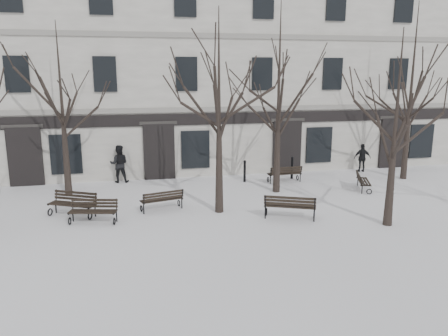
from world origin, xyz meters
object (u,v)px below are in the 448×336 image
object	(u,v)px
tree_1	(219,88)
bench_4	(285,173)
bench_2	(290,206)
bench_3	(73,203)
tree_2	(397,106)
bench_0	(93,210)
bench_5	(362,181)
bench_1	(162,199)

from	to	relation	value
tree_1	bench_4	bearing A→B (deg)	43.45
bench_2	bench_3	bearing A→B (deg)	8.60
bench_2	bench_3	xyz separation A→B (m)	(-8.13, 2.18, -0.02)
bench_2	bench_4	xyz separation A→B (m)	(1.76, 5.43, -0.06)
tree_2	bench_3	bearing A→B (deg)	162.79
tree_2	bench_4	distance (m)	7.98
bench_0	tree_1	bearing A→B (deg)	16.21
bench_2	bench_4	distance (m)	5.71
bench_4	tree_1	bearing A→B (deg)	41.18
bench_0	bench_5	size ratio (longest dim) A/B	1.08
tree_1	bench_3	xyz separation A→B (m)	(-5.68, 0.74, -4.41)
bench_3	bench_4	size ratio (longest dim) A/B	1.12
tree_2	bench_1	distance (m)	9.53
bench_4	bench_5	xyz separation A→B (m)	(3.12, -2.14, -0.03)
bench_1	bench_5	xyz separation A→B (m)	(9.57, 1.19, -0.02)
tree_1	bench_0	bearing A→B (deg)	-176.74
tree_2	bench_0	distance (m)	11.56
tree_1	bench_3	distance (m)	7.22
bench_3	bench_2	bearing A→B (deg)	12.26
bench_2	bench_0	bearing A→B (deg)	14.56
bench_2	bench_3	distance (m)	8.42
tree_1	bench_0	size ratio (longest dim) A/B	4.31
bench_4	bench_5	size ratio (longest dim) A/B	1.02
bench_2	bench_4	world-z (taller)	bench_2
bench_0	bench_2	world-z (taller)	bench_2
tree_2	bench_2	xyz separation A→B (m)	(-3.30, 1.36, -3.83)
tree_1	bench_5	size ratio (longest dim) A/B	4.65
tree_1	bench_5	distance (m)	8.80
bench_1	bench_3	xyz separation A→B (m)	(-3.45, 0.08, 0.04)
tree_1	bench_3	size ratio (longest dim) A/B	4.06
bench_3	tree_2	bearing A→B (deg)	10.04
bench_1	bench_3	size ratio (longest dim) A/B	0.92
bench_0	bench_1	bearing A→B (deg)	32.76
bench_1	tree_2	bearing A→B (deg)	141.79
bench_0	bench_3	distance (m)	1.32
tree_2	bench_5	world-z (taller)	tree_2
bench_4	bench_0	bearing A→B (deg)	22.99
bench_3	bench_4	xyz separation A→B (m)	(9.89, 3.25, -0.04)
tree_1	bench_1	xyz separation A→B (m)	(-2.23, 0.66, -4.45)
tree_1	bench_1	bearing A→B (deg)	163.42
bench_1	tree_1	bearing A→B (deg)	148.63
tree_2	bench_3	xyz separation A→B (m)	(-11.43, 3.54, -3.86)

